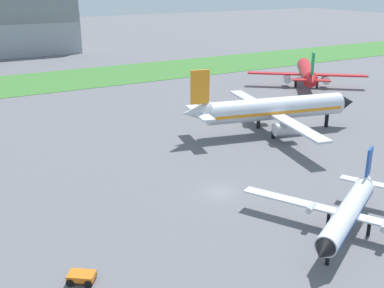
{
  "coord_description": "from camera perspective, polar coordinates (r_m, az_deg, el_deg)",
  "views": [
    {
      "loc": [
        -30.02,
        -45.66,
        25.99
      ],
      "look_at": [
        1.97,
        10.6,
        3.0
      ],
      "focal_mm": 43.51,
      "sensor_mm": 36.0,
      "label": 1
    }
  ],
  "objects": [
    {
      "name": "baggage_cart_near_gate",
      "position": [
        44.91,
        -13.38,
        -15.52
      ],
      "size": [
        2.95,
        2.81,
        0.9
      ],
      "rotation": [
        0.0,
        0.0,
        2.52
      ],
      "color": "orange",
      "rests_on": "ground_plane"
    },
    {
      "name": "airplane_parked_jet_far",
      "position": [
        122.34,
        13.9,
        8.53
      ],
      "size": [
        24.66,
        25.08,
        10.5
      ],
      "rotation": [
        0.0,
        0.0,
        0.91
      ],
      "color": "red",
      "rests_on": "ground_plane"
    },
    {
      "name": "airplane_midfield_jet",
      "position": [
        83.47,
        9.83,
        4.23
      ],
      "size": [
        33.35,
        33.8,
        12.06
      ],
      "rotation": [
        0.0,
        0.0,
        6.07
      ],
      "color": "silver",
      "rests_on": "ground_plane"
    },
    {
      "name": "ground_plane",
      "position": [
        60.51,
        3.36,
        -5.92
      ],
      "size": [
        600.0,
        600.0,
        0.0
      ],
      "primitive_type": "plane",
      "color": "slate"
    },
    {
      "name": "grass_taxiway_strip",
      "position": [
        132.53,
        -16.08,
        7.5
      ],
      "size": [
        360.0,
        28.0,
        0.08
      ],
      "primitive_type": "cube",
      "color": "#3D7533",
      "rests_on": "ground_plane"
    },
    {
      "name": "airplane_foreground_turboprop",
      "position": [
        52.78,
        18.63,
        -7.82
      ],
      "size": [
        19.01,
        21.83,
        7.21
      ],
      "rotation": [
        0.0,
        0.0,
        3.64
      ],
      "color": "silver",
      "rests_on": "ground_plane"
    }
  ]
}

